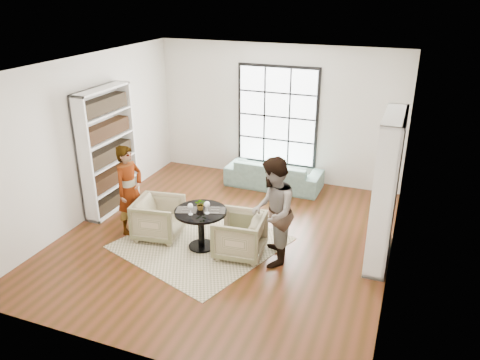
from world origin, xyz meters
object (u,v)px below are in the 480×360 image
at_px(sofa, 274,174).
at_px(wine_glass_right, 207,205).
at_px(wine_glass_left, 190,206).
at_px(pedestal_table, 201,221).
at_px(person_right, 273,212).
at_px(person_left, 130,190).
at_px(armchair_right, 240,235).
at_px(flower_centerpiece, 201,204).
at_px(armchair_left, 159,218).

height_order(sofa, wine_glass_right, wine_glass_right).
height_order(wine_glass_left, wine_glass_right, wine_glass_right).
distance_m(pedestal_table, wine_glass_right, 0.38).
bearing_deg(person_right, wine_glass_left, -95.53).
bearing_deg(person_right, person_left, -105.58).
relative_size(person_left, wine_glass_right, 7.61).
bearing_deg(pedestal_table, person_left, 176.81).
relative_size(person_right, wine_glass_left, 8.87).
bearing_deg(person_right, pedestal_table, -103.37).
height_order(armchair_right, person_right, person_right).
distance_m(pedestal_table, person_right, 1.28).
xyz_separation_m(sofa, armchair_right, (0.30, -2.89, 0.06)).
bearing_deg(wine_glass_right, flower_centerpiece, 150.35).
bearing_deg(wine_glass_right, person_left, 175.24).
xyz_separation_m(armchair_right, flower_centerpiece, (-0.69, 0.02, 0.44)).
height_order(person_right, wine_glass_right, person_right).
bearing_deg(wine_glass_right, armchair_left, 172.65).
height_order(wine_glass_left, flower_centerpiece, same).
height_order(person_left, wine_glass_left, person_left).
xyz_separation_m(person_left, wine_glass_right, (1.55, -0.13, 0.04)).
xyz_separation_m(sofa, person_left, (-1.78, -2.83, 0.51)).
relative_size(pedestal_table, armchair_right, 1.11).
bearing_deg(person_right, armchair_left, -105.91).
xyz_separation_m(armchair_left, wine_glass_left, (0.77, -0.26, 0.48)).
distance_m(armchair_left, armchair_right, 1.53).
relative_size(person_left, wine_glass_left, 8.18).
xyz_separation_m(pedestal_table, flower_centerpiece, (-0.01, 0.04, 0.29)).
height_order(sofa, person_left, person_left).
relative_size(wine_glass_left, flower_centerpiece, 1.00).
relative_size(person_right, flower_centerpiece, 8.83).
relative_size(pedestal_table, person_left, 0.54).
bearing_deg(person_left, wine_glass_right, -84.71).
relative_size(wine_glass_right, flower_centerpiece, 1.07).
bearing_deg(armchair_left, person_left, 81.66).
xyz_separation_m(person_right, wine_glass_right, (-1.08, -0.07, -0.03)).
distance_m(pedestal_table, wine_glass_left, 0.39).
bearing_deg(sofa, flower_centerpiece, 83.53).
xyz_separation_m(pedestal_table, sofa, (0.38, 2.91, -0.20)).
bearing_deg(armchair_right, wine_glass_right, -87.76).
xyz_separation_m(sofa, wine_glass_right, (-0.23, -2.96, 0.55)).
distance_m(armchair_left, wine_glass_left, 0.94).
relative_size(armchair_right, flower_centerpiece, 3.95).
distance_m(sofa, person_right, 3.07).
height_order(person_right, wine_glass_left, person_right).
bearing_deg(flower_centerpiece, wine_glass_left, -108.67).
xyz_separation_m(pedestal_table, person_right, (1.23, 0.02, 0.37)).
bearing_deg(sofa, wine_glass_right, 86.80).
distance_m(sofa, wine_glass_left, 3.18).
distance_m(pedestal_table, person_left, 1.44).
bearing_deg(armchair_right, pedestal_table, -93.61).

